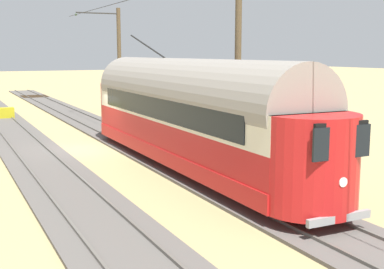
% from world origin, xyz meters
% --- Properties ---
extents(ground_plane, '(220.00, 220.00, 0.00)m').
position_xyz_m(ground_plane, '(0.00, 0.00, 0.00)').
color(ground_plane, tan).
extents(track_streetcar_siding, '(2.80, 80.00, 0.18)m').
position_xyz_m(track_streetcar_siding, '(-2.50, -0.31, 0.05)').
color(track_streetcar_siding, '#56514C').
rests_on(track_streetcar_siding, ground).
extents(track_adjacent_siding, '(2.80, 80.00, 0.18)m').
position_xyz_m(track_adjacent_siding, '(2.50, -0.31, 0.05)').
color(track_adjacent_siding, '#56514C').
rests_on(track_adjacent_siding, ground).
extents(vintage_streetcar, '(2.65, 17.28, 5.21)m').
position_xyz_m(vintage_streetcar, '(-2.50, 5.74, 2.26)').
color(vintage_streetcar, red).
rests_on(vintage_streetcar, ground).
extents(catenary_pole_foreground, '(3.20, 0.28, 7.61)m').
position_xyz_m(catenary_pole_foreground, '(-5.39, -11.72, 3.99)').
color(catenary_pole_foreground, '#4C3D28').
rests_on(catenary_pole_foreground, ground).
extents(catenary_pole_mid_near, '(3.20, 0.28, 7.61)m').
position_xyz_m(catenary_pole_mid_near, '(-5.39, 4.49, 3.99)').
color(catenary_pole_mid_near, '#4C3D28').
rests_on(catenary_pole_mid_near, ground).
extents(switch_stand, '(0.50, 0.30, 1.24)m').
position_xyz_m(switch_stand, '(-4.16, -10.37, 0.70)').
color(switch_stand, black).
rests_on(switch_stand, ground).
extents(track_end_bumper, '(1.80, 0.60, 0.80)m').
position_xyz_m(track_end_bumper, '(2.50, -13.51, 0.40)').
color(track_end_bumper, '#B2A519').
rests_on(track_end_bumper, ground).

